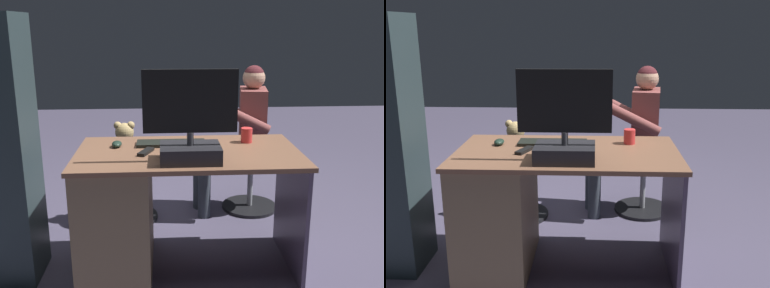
# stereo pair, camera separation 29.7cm
# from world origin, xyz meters

# --- Properties ---
(ground_plane) EXTENTS (10.00, 10.00, 0.00)m
(ground_plane) POSITION_xyz_m (0.00, 0.00, 0.00)
(ground_plane) COLOR #4B455C
(desk) EXTENTS (1.31, 0.73, 0.75)m
(desk) POSITION_xyz_m (0.34, 0.33, 0.40)
(desk) COLOR brown
(desk) RESTS_ON ground_plane
(monitor) EXTENTS (0.50, 0.24, 0.49)m
(monitor) POSITION_xyz_m (0.00, 0.53, 0.91)
(monitor) COLOR black
(monitor) RESTS_ON desk
(keyboard) EXTENTS (0.42, 0.14, 0.02)m
(keyboard) POSITION_xyz_m (0.10, 0.19, 0.76)
(keyboard) COLOR black
(keyboard) RESTS_ON desk
(computer_mouse) EXTENTS (0.06, 0.10, 0.04)m
(computer_mouse) POSITION_xyz_m (0.43, 0.22, 0.77)
(computer_mouse) COLOR #1C2F25
(computer_mouse) RESTS_ON desk
(cup) EXTENTS (0.07, 0.07, 0.09)m
(cup) POSITION_xyz_m (-0.38, 0.16, 0.79)
(cup) COLOR red
(cup) RESTS_ON desk
(tv_remote) EXTENTS (0.10, 0.16, 0.02)m
(tv_remote) POSITION_xyz_m (0.25, 0.37, 0.76)
(tv_remote) COLOR black
(tv_remote) RESTS_ON desk
(office_chair_teddy) EXTENTS (0.46, 0.46, 0.46)m
(office_chair_teddy) POSITION_xyz_m (0.43, -0.38, 0.26)
(office_chair_teddy) COLOR black
(office_chair_teddy) RESTS_ON ground_plane
(teddy_bear) EXTENTS (0.22, 0.22, 0.31)m
(teddy_bear) POSITION_xyz_m (0.43, -0.39, 0.60)
(teddy_bear) COLOR tan
(teddy_bear) RESTS_ON office_chair_teddy
(visitor_chair) EXTENTS (0.45, 0.45, 0.46)m
(visitor_chair) POSITION_xyz_m (-0.55, -0.52, 0.26)
(visitor_chair) COLOR black
(visitor_chair) RESTS_ON ground_plane
(person) EXTENTS (0.59, 0.53, 1.17)m
(person) POSITION_xyz_m (-0.46, -0.51, 0.68)
(person) COLOR brown
(person) RESTS_ON ground_plane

